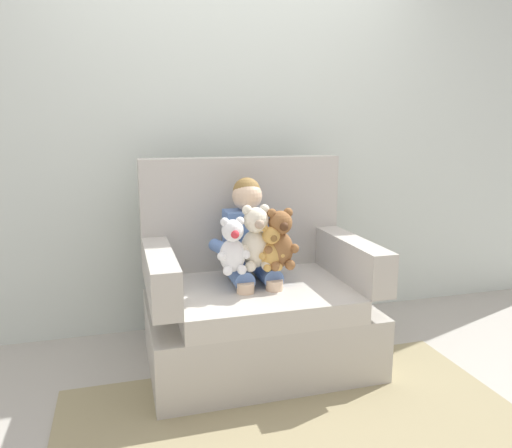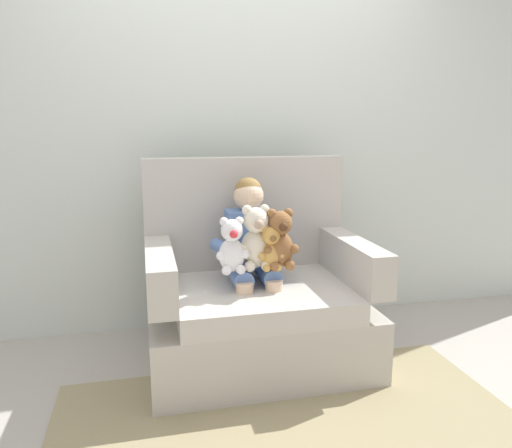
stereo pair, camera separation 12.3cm
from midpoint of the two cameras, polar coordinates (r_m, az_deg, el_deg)
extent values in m
plane|color=#ADA89E|center=(2.92, 1.52, -15.88)|extent=(8.00, 8.00, 0.00)
cube|color=silver|center=(3.27, -1.49, 10.75)|extent=(6.00, 0.10, 2.60)
cube|color=#998C66|center=(2.38, 5.86, -22.82)|extent=(2.14, 1.23, 0.01)
cube|color=#BCB7AD|center=(2.84, 1.54, -12.69)|extent=(1.22, 0.87, 0.36)
cube|color=beige|center=(2.69, 1.95, -8.65)|extent=(0.94, 0.73, 0.12)
cube|color=#BCB7AD|center=(2.99, -0.16, 1.36)|extent=(1.22, 0.14, 0.68)
cube|color=#BCB7AD|center=(2.55, -9.85, -5.74)|extent=(0.14, 0.73, 0.23)
cube|color=#BCB7AD|center=(2.82, 12.64, -4.20)|extent=(0.14, 0.73, 0.23)
cube|color=#597AB7|center=(2.79, 0.42, -1.79)|extent=(0.26, 0.16, 0.34)
sphere|color=beige|center=(2.74, 0.42, 3.31)|extent=(0.17, 0.17, 0.17)
sphere|color=olive|center=(2.75, 0.38, 3.87)|extent=(0.16, 0.16, 0.16)
cylinder|color=#597AB7|center=(2.70, -0.60, -6.02)|extent=(0.11, 0.26, 0.11)
cylinder|color=beige|center=(2.63, 0.03, -9.98)|extent=(0.09, 0.09, 0.30)
cylinder|color=#597AB7|center=(2.73, 2.69, -5.79)|extent=(0.11, 0.26, 0.11)
cylinder|color=beige|center=(2.66, 3.43, -9.68)|extent=(0.09, 0.09, 0.30)
cylinder|color=#597AB7|center=(2.65, -2.35, -2.98)|extent=(0.13, 0.27, 0.07)
cylinder|color=#597AB7|center=(2.72, 4.29, -2.59)|extent=(0.13, 0.27, 0.07)
ellipsoid|color=white|center=(2.55, -1.48, -3.67)|extent=(0.14, 0.12, 0.18)
sphere|color=white|center=(2.51, -1.44, -0.75)|extent=(0.12, 0.12, 0.12)
sphere|color=#DB333D|center=(2.46, -1.20, -1.20)|extent=(0.04, 0.04, 0.04)
sphere|color=white|center=(2.50, -2.38, 0.26)|extent=(0.05, 0.05, 0.05)
sphere|color=white|center=(2.51, -2.77, -3.76)|extent=(0.05, 0.05, 0.05)
sphere|color=white|center=(2.52, -2.07, -5.47)|extent=(0.05, 0.05, 0.05)
sphere|color=white|center=(2.51, -0.57, 0.35)|extent=(0.05, 0.05, 0.05)
sphere|color=white|center=(2.53, 0.12, -3.59)|extent=(0.05, 0.05, 0.05)
sphere|color=white|center=(2.53, -0.40, -5.36)|extent=(0.05, 0.05, 0.05)
ellipsoid|color=gold|center=(2.60, 3.05, -3.73)|extent=(0.11, 0.10, 0.15)
sphere|color=gold|center=(2.56, 3.14, -1.36)|extent=(0.10, 0.10, 0.10)
sphere|color=brown|center=(2.52, 3.41, -1.73)|extent=(0.04, 0.04, 0.04)
sphere|color=gold|center=(2.55, 2.39, -0.54)|extent=(0.04, 0.04, 0.04)
sphere|color=gold|center=(2.56, 2.07, -3.82)|extent=(0.04, 0.04, 0.04)
sphere|color=gold|center=(2.57, 2.64, -5.21)|extent=(0.04, 0.04, 0.04)
sphere|color=gold|center=(2.57, 3.84, -0.46)|extent=(0.04, 0.04, 0.04)
sphere|color=gold|center=(2.59, 4.38, -3.66)|extent=(0.04, 0.04, 0.04)
sphere|color=gold|center=(2.58, 3.97, -5.11)|extent=(0.04, 0.04, 0.04)
ellipsoid|color=brown|center=(2.63, 4.10, -3.03)|extent=(0.15, 0.13, 0.20)
sphere|color=brown|center=(2.58, 4.24, 0.13)|extent=(0.13, 0.13, 0.13)
sphere|color=#4C2D19|center=(2.53, 4.62, -0.34)|extent=(0.05, 0.05, 0.05)
sphere|color=brown|center=(2.56, 3.25, 1.23)|extent=(0.05, 0.05, 0.05)
sphere|color=brown|center=(2.57, 2.82, -3.13)|extent=(0.05, 0.05, 0.05)
sphere|color=brown|center=(2.58, 3.57, -4.98)|extent=(0.06, 0.06, 0.06)
sphere|color=brown|center=(2.59, 5.16, 1.31)|extent=(0.05, 0.05, 0.05)
sphere|color=brown|center=(2.61, 5.87, -2.93)|extent=(0.05, 0.05, 0.05)
sphere|color=brown|center=(2.60, 5.34, -4.85)|extent=(0.06, 0.06, 0.06)
ellipsoid|color=silver|center=(2.62, 1.28, -2.92)|extent=(0.16, 0.14, 0.21)
sphere|color=silver|center=(2.57, 1.37, 0.45)|extent=(0.14, 0.14, 0.14)
sphere|color=tan|center=(2.51, 1.71, -0.04)|extent=(0.05, 0.05, 0.05)
sphere|color=silver|center=(2.55, 0.30, 1.63)|extent=(0.05, 0.05, 0.05)
sphere|color=silver|center=(2.56, -0.15, -3.01)|extent=(0.05, 0.05, 0.05)
sphere|color=silver|center=(2.57, 0.65, -4.99)|extent=(0.06, 0.06, 0.06)
sphere|color=silver|center=(2.58, 2.36, 1.72)|extent=(0.05, 0.05, 0.05)
sphere|color=silver|center=(2.60, 3.14, -2.81)|extent=(0.05, 0.05, 0.05)
sphere|color=silver|center=(2.59, 2.56, -4.86)|extent=(0.06, 0.06, 0.06)
camera|label=1|loc=(0.06, -88.64, 0.28)|focal=34.14mm
camera|label=2|loc=(0.06, 91.36, -0.28)|focal=34.14mm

